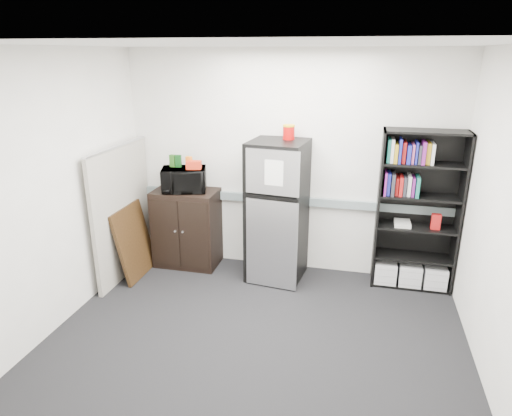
{
  "coord_description": "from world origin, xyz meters",
  "views": [
    {
      "loc": [
        0.88,
        -3.6,
        2.65
      ],
      "look_at": [
        -0.2,
        0.9,
        1.05
      ],
      "focal_mm": 32.0,
      "sensor_mm": 36.0,
      "label": 1
    }
  ],
  "objects_px": {
    "cubicle_partition": "(123,212)",
    "cabinet": "(187,228)",
    "microwave": "(184,180)",
    "refrigerator": "(277,212)",
    "bookshelf": "(417,213)"
  },
  "relations": [
    {
      "from": "bookshelf",
      "to": "microwave",
      "type": "xyz_separation_m",
      "value": [
        -2.78,
        -0.08,
        0.23
      ]
    },
    {
      "from": "cubicle_partition",
      "to": "cabinet",
      "type": "xyz_separation_m",
      "value": [
        0.65,
        0.42,
        -0.31
      ]
    },
    {
      "from": "cubicle_partition",
      "to": "cabinet",
      "type": "distance_m",
      "value": 0.83
    },
    {
      "from": "cabinet",
      "to": "refrigerator",
      "type": "xyz_separation_m",
      "value": [
        1.19,
        -0.08,
        0.35
      ]
    },
    {
      "from": "cubicle_partition",
      "to": "microwave",
      "type": "relative_size",
      "value": 3.05
    },
    {
      "from": "cabinet",
      "to": "microwave",
      "type": "relative_size",
      "value": 1.88
    },
    {
      "from": "bookshelf",
      "to": "cabinet",
      "type": "xyz_separation_m",
      "value": [
        -2.78,
        -0.06,
        -0.41
      ]
    },
    {
      "from": "microwave",
      "to": "refrigerator",
      "type": "bearing_deg",
      "value": -20.16
    },
    {
      "from": "cubicle_partition",
      "to": "refrigerator",
      "type": "height_order",
      "value": "refrigerator"
    },
    {
      "from": "bookshelf",
      "to": "microwave",
      "type": "bearing_deg",
      "value": -178.35
    },
    {
      "from": "bookshelf",
      "to": "refrigerator",
      "type": "relative_size",
      "value": 1.09
    },
    {
      "from": "bookshelf",
      "to": "refrigerator",
      "type": "distance_m",
      "value": 1.6
    },
    {
      "from": "cabinet",
      "to": "microwave",
      "type": "distance_m",
      "value": 0.65
    },
    {
      "from": "cubicle_partition",
      "to": "refrigerator",
      "type": "distance_m",
      "value": 1.87
    },
    {
      "from": "cubicle_partition",
      "to": "refrigerator",
      "type": "relative_size",
      "value": 0.96
    }
  ]
}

